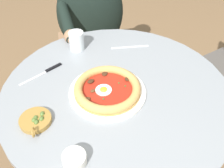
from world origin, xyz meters
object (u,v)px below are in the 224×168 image
dining_table (116,117)px  fork_utensil (130,47)px  olive_pan (36,120)px  cafe_chair_diner (89,33)px  pizza_on_plate (107,89)px  ramekin_capers (74,159)px  diner_person (92,41)px  water_glass (77,42)px  steak_knife (47,71)px

dining_table → fork_utensil: 0.34m
olive_pan → cafe_chair_diner: bearing=176.2°
pizza_on_plate → cafe_chair_diner: cafe_chair_diner is taller
dining_table → cafe_chair_diner: 0.84m
ramekin_capers → diner_person: size_ratio=0.06×
water_glass → diner_person: bearing=177.6°
ramekin_capers → cafe_chair_diner: 1.17m
pizza_on_plate → cafe_chair_diner: size_ratio=0.37×
olive_pan → dining_table: bearing=123.1°
pizza_on_plate → fork_utensil: bearing=163.6°
pizza_on_plate → ramekin_capers: bearing=-15.3°
pizza_on_plate → steak_knife: (-0.12, -0.26, -0.02)m
diner_person → cafe_chair_diner: size_ratio=1.42×
dining_table → water_glass: water_glass is taller
olive_pan → diner_person: 0.89m
dining_table → steak_knife: bearing=-107.9°
olive_pan → fork_utensil: 0.57m
ramekin_capers → cafe_chair_diner: bearing=-175.5°
dining_table → steak_knife: size_ratio=6.06×
water_glass → pizza_on_plate: bearing=28.3°
cafe_chair_diner → pizza_on_plate: bearing=11.6°
olive_pan → cafe_chair_diner: cafe_chair_diner is taller
steak_knife → ramekin_capers: (0.42, 0.18, 0.02)m
pizza_on_plate → ramekin_capers: (0.30, -0.08, 0.00)m
dining_table → water_glass: bearing=-144.4°
pizza_on_plate → ramekin_capers: size_ratio=4.13×
ramekin_capers → olive_pan: 0.21m
ramekin_capers → dining_table: bearing=160.3°
dining_table → fork_utensil: (-0.29, 0.06, 0.18)m
dining_table → fork_utensil: bearing=168.6°
dining_table → olive_pan: olive_pan is taller
diner_person → cafe_chair_diner: 0.14m
ramekin_capers → diner_person: (-1.00, -0.06, -0.24)m
ramekin_capers → olive_pan: olive_pan is taller
water_glass → steak_knife: 0.20m
fork_utensil → steak_knife: bearing=-61.4°
water_glass → ramekin_capers: 0.59m
steak_knife → fork_utensil: size_ratio=0.83×
diner_person → steak_knife: bearing=-12.0°
cafe_chair_diner → olive_pan: bearing=-3.8°
diner_person → fork_utensil: bearing=30.9°
olive_pan → fork_utensil: bearing=144.7°
dining_table → ramekin_capers: ramekin_capers is taller
pizza_on_plate → diner_person: diner_person is taller
fork_utensil → water_glass: bearing=-84.8°
steak_knife → fork_utensil: (-0.19, 0.35, -0.00)m
water_glass → ramekin_capers: size_ratio=1.24×
water_glass → olive_pan: bearing=-10.5°
fork_utensil → cafe_chair_diner: bearing=-153.2°
water_glass → diner_person: (-0.41, 0.02, -0.26)m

